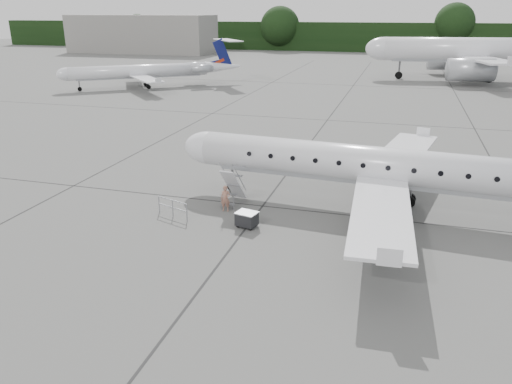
% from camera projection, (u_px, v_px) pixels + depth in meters
% --- Properties ---
extents(ground, '(320.00, 320.00, 0.00)m').
position_uv_depth(ground, '(359.00, 270.00, 22.77)').
color(ground, '#575754').
rests_on(ground, ground).
extents(treeline, '(260.00, 4.00, 8.00)m').
position_uv_depth(treeline, '(403.00, 38.00, 138.67)').
color(treeline, black).
rests_on(treeline, ground).
extents(terminal_building, '(40.00, 14.00, 10.00)m').
position_uv_depth(terminal_building, '(142.00, 34.00, 138.64)').
color(terminal_building, gray).
rests_on(terminal_building, ground).
extents(main_regional_jet, '(31.41, 23.74, 7.65)m').
position_uv_depth(main_regional_jet, '(395.00, 149.00, 28.18)').
color(main_regional_jet, silver).
rests_on(main_regional_jet, ground).
extents(airstair, '(1.01, 2.15, 2.40)m').
position_uv_depth(airstair, '(233.00, 186.00, 30.18)').
color(airstair, silver).
rests_on(airstair, ground).
extents(passenger, '(0.63, 0.47, 1.56)m').
position_uv_depth(passenger, '(226.00, 199.00, 29.27)').
color(passenger, '#9C6855').
rests_on(passenger, ground).
extents(safety_railing, '(2.10, 0.81, 1.00)m').
position_uv_depth(safety_railing, '(173.00, 208.00, 28.57)').
color(safety_railing, gray).
rests_on(safety_railing, ground).
extents(baggage_cart, '(1.22, 1.07, 0.92)m').
position_uv_depth(baggage_cart, '(247.00, 219.00, 27.21)').
color(baggage_cart, black).
rests_on(baggage_cart, ground).
extents(bg_narrowbody, '(42.51, 33.49, 13.88)m').
position_uv_depth(bg_narrowbody, '(478.00, 38.00, 82.73)').
color(bg_narrowbody, silver).
rests_on(bg_narrowbody, ground).
extents(bg_regional_left, '(32.61, 31.24, 6.95)m').
position_uv_depth(bg_regional_left, '(139.00, 65.00, 75.16)').
color(bg_regional_left, silver).
rests_on(bg_regional_left, ground).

